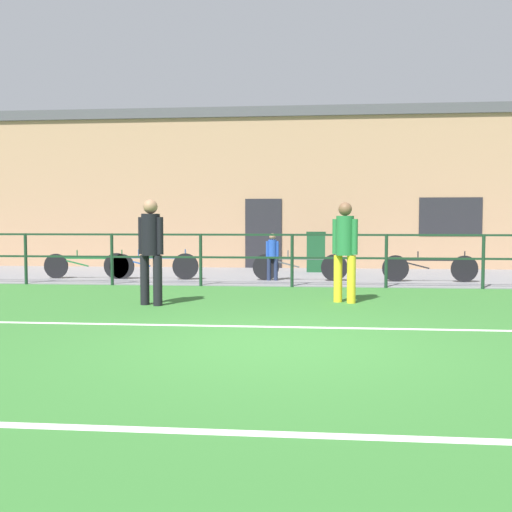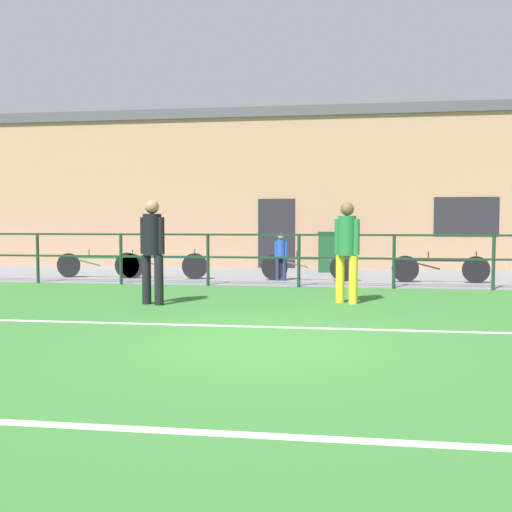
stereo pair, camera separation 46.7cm
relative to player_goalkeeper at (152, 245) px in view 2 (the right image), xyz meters
The scene contains 14 objects.
ground 3.89m from the player_goalkeeper, 52.72° to the right, with size 60.00×44.00×0.04m, color #33702D.
field_line_touchline 3.11m from the player_goalkeeper, 39.40° to the right, with size 36.00×0.11×0.00m, color white.
field_line_hash 6.35m from the player_goalkeeper, 68.75° to the right, with size 36.00×0.11×0.00m, color white.
pavement_strip 6.05m from the player_goalkeeper, 67.62° to the left, with size 48.00×5.00×0.02m, color slate.
perimeter_fence 3.78m from the player_goalkeeper, 53.01° to the left, with size 36.07×0.07×1.15m.
clubhouse_facade 9.60m from the player_goalkeeper, 76.15° to the left, with size 28.00×2.56×4.84m.
player_goalkeeper is the anchor object (origin of this frame).
player_striker 3.32m from the player_goalkeeper, 10.87° to the left, with size 0.43×0.31×1.74m.
spectator_child 4.57m from the player_goalkeeper, 67.17° to the left, with size 0.31×0.20×1.11m.
bicycle_parked_1 5.07m from the player_goalkeeper, 123.00° to the left, with size 2.27×0.04×0.71m.
bicycle_parked_2 4.43m from the player_goalkeeper, 105.77° to the left, with size 2.34×0.04×0.73m.
bicycle_parked_3 4.90m from the player_goalkeeper, 60.24° to the left, with size 2.24×0.04×0.73m.
bicycle_parked_4 6.89m from the player_goalkeeper, 37.93° to the left, with size 2.17×0.04×0.72m.
trash_bin_0 7.32m from the player_goalkeeper, 67.40° to the left, with size 0.53×0.45×1.11m.
Camera 2 is at (0.89, -6.60, 1.40)m, focal length 41.25 mm.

